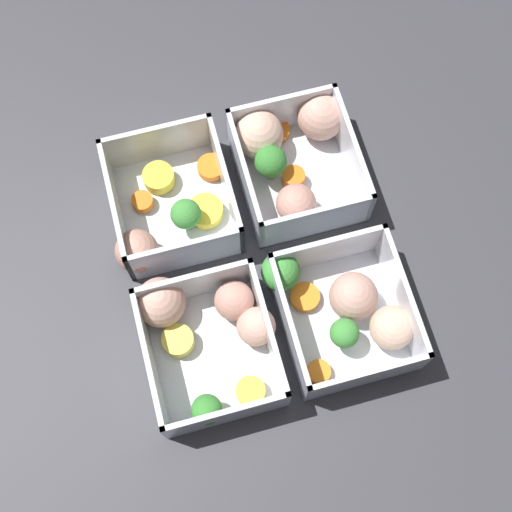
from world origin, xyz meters
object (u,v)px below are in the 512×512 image
(container_near_right, at_px, (206,334))
(container_far_right, at_px, (345,309))
(container_near_left, at_px, (167,211))
(container_far_left, at_px, (291,153))

(container_near_right, relative_size, container_far_right, 1.08)
(container_near_left, relative_size, container_far_left, 0.90)
(container_near_right, distance_m, container_far_right, 0.14)
(container_near_left, distance_m, container_near_right, 0.13)
(container_far_left, xyz_separation_m, container_far_right, (0.17, 0.00, -0.00))
(container_far_left, height_order, container_far_right, same)
(container_near_left, bearing_deg, container_near_right, 3.35)
(container_near_left, height_order, container_far_right, same)
(container_near_left, distance_m, container_far_left, 0.14)
(container_near_left, height_order, container_far_left, same)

